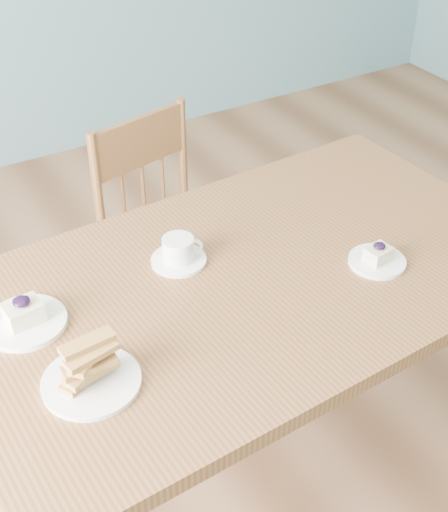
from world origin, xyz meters
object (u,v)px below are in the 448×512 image
(dining_table, at_px, (249,299))
(cheesecake_plate_far, at_px, (25,318))
(dining_chair, at_px, (169,241))
(cheesecake_plate_near, at_px, (377,258))
(biscotti_plate, at_px, (90,371))
(coffee_cup, at_px, (179,252))

(dining_table, distance_m, cheesecake_plate_far, 0.54)
(dining_chair, height_order, cheesecake_plate_near, dining_chair)
(dining_chair, xyz_separation_m, cheesecake_plate_near, (0.20, -0.78, 0.35))
(cheesecake_plate_near, bearing_deg, dining_chair, 104.37)
(cheesecake_plate_far, relative_size, biscotti_plate, 0.90)
(dining_chair, relative_size, coffee_cup, 6.24)
(dining_chair, height_order, coffee_cup, dining_chair)
(cheesecake_plate_far, distance_m, coffee_cup, 0.40)
(cheesecake_plate_far, bearing_deg, biscotti_plate, -76.43)
(dining_table, relative_size, cheesecake_plate_near, 10.49)
(cheesecake_plate_near, distance_m, coffee_cup, 0.49)
(dining_chair, relative_size, cheesecake_plate_far, 4.72)
(cheesecake_plate_far, bearing_deg, dining_chair, 41.56)
(cheesecake_plate_near, relative_size, coffee_cup, 1.03)
(cheesecake_plate_near, bearing_deg, coffee_cup, 148.67)
(cheesecake_plate_far, bearing_deg, coffee_cup, 4.73)
(dining_table, bearing_deg, cheesecake_plate_far, 166.45)
(coffee_cup, bearing_deg, biscotti_plate, -123.29)
(biscotti_plate, bearing_deg, dining_table, 16.79)
(dining_table, bearing_deg, cheesecake_plate_near, -25.48)
(coffee_cup, bearing_deg, cheesecake_plate_near, -13.05)
(cheesecake_plate_near, xyz_separation_m, cheesecake_plate_far, (-0.82, 0.22, 0.00))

